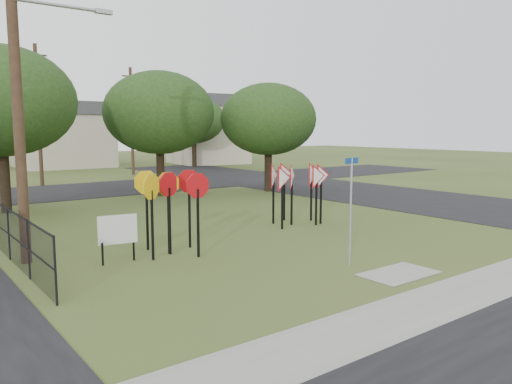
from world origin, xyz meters
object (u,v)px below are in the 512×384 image
Objects in this scene: yield_sign_cluster at (298,178)px; info_board at (118,231)px; stop_sign_cluster at (170,193)px; street_name_sign at (351,204)px.

yield_sign_cluster reaches higher than info_board.
yield_sign_cluster is at bearing 11.49° from stop_sign_cluster.
stop_sign_cluster is at bearing -168.51° from yield_sign_cluster.
yield_sign_cluster is 2.27× the size of info_board.
street_name_sign is 0.96× the size of yield_sign_cluster.
street_name_sign is at bearing -51.60° from stop_sign_cluster.
info_board is at bearing -170.55° from yield_sign_cluster.
yield_sign_cluster is (2.86, 5.31, 0.10)m from street_name_sign.
street_name_sign reaches higher than info_board.
street_name_sign is 2.18× the size of info_board.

